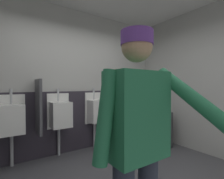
{
  "coord_description": "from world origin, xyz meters",
  "views": [
    {
      "loc": [
        -1.18,
        -1.53,
        1.29
      ],
      "look_at": [
        -0.21,
        -0.11,
        1.25
      ],
      "focal_mm": 26.59,
      "sensor_mm": 36.0,
      "label": 1
    }
  ],
  "objects_px": {
    "person": "(138,136)",
    "soap_dispenser": "(137,83)",
    "urinal_middle": "(60,114)",
    "urinal_right": "(96,111)",
    "trash_bin": "(165,129)",
    "urinal_left": "(12,119)"
  },
  "relations": [
    {
      "from": "urinal_left",
      "to": "trash_bin",
      "type": "relative_size",
      "value": 1.7
    },
    {
      "from": "person",
      "to": "soap_dispenser",
      "type": "height_order",
      "value": "person"
    },
    {
      "from": "urinal_left",
      "to": "urinal_middle",
      "type": "xyz_separation_m",
      "value": [
        0.75,
        0.0,
        0.0
      ]
    },
    {
      "from": "trash_bin",
      "to": "urinal_right",
      "type": "bearing_deg",
      "value": 149.77
    },
    {
      "from": "trash_bin",
      "to": "soap_dispenser",
      "type": "bearing_deg",
      "value": 91.28
    },
    {
      "from": "person",
      "to": "soap_dispenser",
      "type": "relative_size",
      "value": 9.15
    },
    {
      "from": "person",
      "to": "soap_dispenser",
      "type": "xyz_separation_m",
      "value": [
        2.15,
        2.31,
        0.41
      ]
    },
    {
      "from": "urinal_left",
      "to": "urinal_right",
      "type": "bearing_deg",
      "value": 0.0
    },
    {
      "from": "urinal_middle",
      "to": "urinal_right",
      "type": "relative_size",
      "value": 1.0
    },
    {
      "from": "urinal_left",
      "to": "urinal_middle",
      "type": "height_order",
      "value": "same"
    },
    {
      "from": "urinal_middle",
      "to": "person",
      "type": "xyz_separation_m",
      "value": [
        -0.16,
        -2.19,
        0.18
      ]
    },
    {
      "from": "urinal_right",
      "to": "urinal_middle",
      "type": "bearing_deg",
      "value": 180.0
    },
    {
      "from": "urinal_middle",
      "to": "person",
      "type": "distance_m",
      "value": 2.2
    },
    {
      "from": "urinal_right",
      "to": "person",
      "type": "distance_m",
      "value": 2.38
    },
    {
      "from": "urinal_left",
      "to": "urinal_middle",
      "type": "bearing_deg",
      "value": 0.0
    },
    {
      "from": "urinal_middle",
      "to": "person",
      "type": "relative_size",
      "value": 0.75
    },
    {
      "from": "urinal_right",
      "to": "person",
      "type": "bearing_deg",
      "value": -112.51
    },
    {
      "from": "urinal_right",
      "to": "soap_dispenser",
      "type": "height_order",
      "value": "soap_dispenser"
    },
    {
      "from": "trash_bin",
      "to": "urinal_middle",
      "type": "bearing_deg",
      "value": 159.94
    },
    {
      "from": "urinal_left",
      "to": "person",
      "type": "distance_m",
      "value": 2.28
    },
    {
      "from": "person",
      "to": "urinal_middle",
      "type": "bearing_deg",
      "value": 85.88
    },
    {
      "from": "urinal_left",
      "to": "urinal_right",
      "type": "xyz_separation_m",
      "value": [
        1.5,
        0.0,
        0.0
      ]
    }
  ]
}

